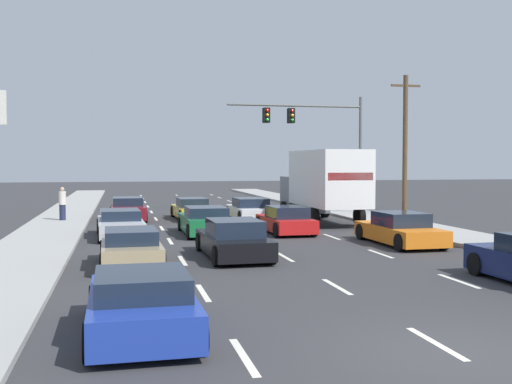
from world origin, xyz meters
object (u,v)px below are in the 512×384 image
Objects in this scene: car_yellow at (191,209)px; utility_pole_mid at (405,144)px; car_silver at (120,224)px; box_truck at (324,182)px; traffic_signal_mast at (308,126)px; car_tan at (131,249)px; car_blue at (142,304)px; car_green at (205,221)px; car_black at (234,240)px; car_orange at (400,230)px; pedestrian_near_corner at (62,204)px; car_maroon at (128,210)px; car_red at (286,221)px; car_white at (250,210)px.

utility_pole_mid reaches higher than car_yellow.
car_silver is 11.21m from box_truck.
utility_pole_mid is at bearing -52.22° from traffic_signal_mast.
car_yellow is 0.57× the size of utility_pole_mid.
car_tan is 7.52m from car_blue.
car_yellow is 0.51× the size of traffic_signal_mast.
car_blue is 15.72m from car_green.
car_black is at bearing -60.60° from car_silver.
pedestrian_near_corner is at bearing 138.78° from car_orange.
car_maroon reaches higher than car_tan.
box_truck is (10.05, 11.64, 1.57)m from car_tan.
box_truck is at bearing 52.66° from car_red.
traffic_signal_mast is (1.55, 16.78, 4.97)m from car_orange.
car_black reaches higher than car_yellow.
traffic_signal_mast is (11.61, 4.29, 4.95)m from car_maroon.
car_silver is at bearing -157.64° from utility_pole_mid.
car_tan is 2.38× the size of pedestrian_near_corner.
pedestrian_near_corner is at bearing 167.14° from box_truck.
car_maroon is 1.02× the size of car_green.
car_green is 8.43m from car_orange.
car_tan is 3.54m from car_black.
car_tan is 10.18m from car_red.
pedestrian_near_corner is (-6.81, -0.56, 0.46)m from car_yellow.
box_truck reaches higher than car_yellow.
car_orange is 17.57m from traffic_signal_mast.
car_white is (6.68, 14.23, 0.01)m from car_tan.
car_black reaches higher than car_green.
traffic_signal_mast is at bearing 54.71° from car_green.
car_silver is (-0.40, -7.79, -0.03)m from car_maroon.
car_maroon is at bearing 159.19° from box_truck.
car_red is 12.43m from pedestrian_near_corner.
car_blue is (0.37, -15.15, 0.01)m from car_silver.
car_red is 2.37× the size of pedestrian_near_corner.
pedestrian_near_corner reaches higher than car_red.
car_maroon reaches higher than car_blue.
traffic_signal_mast is (8.38, 11.84, 4.95)m from car_green.
pedestrian_near_corner is at bearing -161.41° from traffic_signal_mast.
box_truck is (6.49, -3.60, 1.58)m from car_yellow.
car_maroon is 16.26m from utility_pole_mid.
car_white is (6.98, 6.59, 0.01)m from car_silver.
utility_pole_mid reaches higher than car_tan.
car_silver is 7.19m from car_red.
car_black is at bearing 18.75° from car_tan.
car_orange is 0.56× the size of utility_pole_mid.
car_blue is at bearing -117.52° from box_truck.
pedestrian_near_corner reaches higher than car_green.
car_blue is (-0.03, -22.94, -0.02)m from car_maroon.
car_yellow is 14.10m from car_black.
car_tan is at bearing -90.37° from car_maroon.
pedestrian_near_corner reaches higher than car_yellow.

